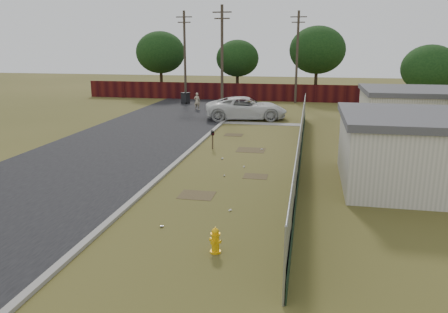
% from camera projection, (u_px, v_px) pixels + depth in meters
% --- Properties ---
extents(ground, '(120.00, 120.00, 0.00)m').
position_uv_depth(ground, '(237.00, 164.00, 22.11)').
color(ground, brown).
rests_on(ground, ground).
extents(street, '(15.10, 60.00, 0.12)m').
position_uv_depth(street, '(162.00, 129.00, 31.02)').
color(street, black).
rests_on(street, ground).
extents(chainlink_fence, '(0.10, 27.06, 2.02)m').
position_uv_depth(chainlink_fence, '(301.00, 147.00, 22.30)').
color(chainlink_fence, '#919498').
rests_on(chainlink_fence, ground).
extents(privacy_fence, '(30.00, 0.12, 1.80)m').
position_uv_depth(privacy_fence, '(220.00, 91.00, 46.75)').
color(privacy_fence, '#46110F').
rests_on(privacy_fence, ground).
extents(utility_poles, '(12.60, 8.24, 9.00)m').
position_uv_depth(utility_poles, '(235.00, 57.00, 41.24)').
color(utility_poles, '#443A2D').
rests_on(utility_poles, ground).
extents(houses, '(9.30, 17.24, 3.10)m').
position_uv_depth(houses, '(429.00, 129.00, 22.88)').
color(houses, beige).
rests_on(houses, ground).
extents(horizon_trees, '(33.32, 31.94, 7.78)m').
position_uv_depth(horizon_trees, '(285.00, 57.00, 43.16)').
color(horizon_trees, '#302315').
rests_on(horizon_trees, ground).
extents(fire_hydrant, '(0.40, 0.40, 0.80)m').
position_uv_depth(fire_hydrant, '(215.00, 241.00, 12.63)').
color(fire_hydrant, '#F0AF0C').
rests_on(fire_hydrant, ground).
extents(mailbox, '(0.29, 0.47, 1.08)m').
position_uv_depth(mailbox, '(213.00, 134.00, 25.00)').
color(mailbox, brown).
rests_on(mailbox, ground).
extents(pickup_truck, '(6.90, 4.20, 1.79)m').
position_uv_depth(pickup_truck, '(246.00, 108.00, 34.84)').
color(pickup_truck, silver).
rests_on(pickup_truck, ground).
extents(pedestrian, '(0.59, 0.41, 1.56)m').
position_uv_depth(pedestrian, '(197.00, 101.00, 39.82)').
color(pedestrian, tan).
rests_on(pedestrian, ground).
extents(trash_bin, '(0.93, 1.00, 1.11)m').
position_uv_depth(trash_bin, '(185.00, 98.00, 43.89)').
color(trash_bin, black).
rests_on(trash_bin, ground).
extents(scattered_litter, '(2.16, 11.56, 0.07)m').
position_uv_depth(scattered_litter, '(228.00, 176.00, 19.92)').
color(scattered_litter, white).
rests_on(scattered_litter, ground).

